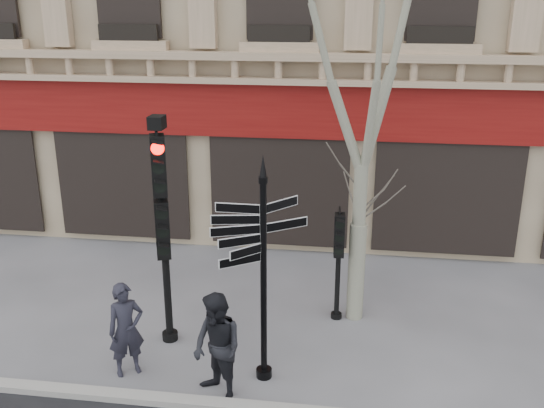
{
  "coord_description": "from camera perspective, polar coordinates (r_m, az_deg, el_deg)",
  "views": [
    {
      "loc": [
        1.8,
        -9.16,
        6.12
      ],
      "look_at": [
        0.42,
        0.6,
        2.74
      ],
      "focal_mm": 40.0,
      "sensor_mm": 36.0,
      "label": 1
    }
  ],
  "objects": [
    {
      "name": "traffic_signal_main",
      "position": [
        10.72,
        -10.32,
        -0.08
      ],
      "size": [
        0.55,
        0.47,
        4.25
      ],
      "rotation": [
        0.0,
        0.0,
        0.35
      ],
      "color": "black",
      "rests_on": "ground"
    },
    {
      "name": "plane_tree",
      "position": [
        10.97,
        9.01,
        15.11
      ],
      "size": [
        2.91,
        2.91,
        7.74
      ],
      "color": "gray",
      "rests_on": "ground"
    },
    {
      "name": "pedestrian_b",
      "position": [
        9.78,
        -5.16,
        -13.36
      ],
      "size": [
        1.12,
        1.1,
        1.82
      ],
      "primitive_type": "imported",
      "rotation": [
        0.0,
        0.0,
        -0.72
      ],
      "color": "black",
      "rests_on": "ground"
    },
    {
      "name": "kerb",
      "position": [
        10.01,
        -4.22,
        -18.41
      ],
      "size": [
        80.0,
        0.25,
        0.12
      ],
      "primitive_type": "cube",
      "color": "#98968F",
      "rests_on": "ground"
    },
    {
      "name": "pedestrian_a",
      "position": [
        10.65,
        -13.57,
        -11.41
      ],
      "size": [
        0.73,
        0.68,
        1.67
      ],
      "primitive_type": "imported",
      "rotation": [
        0.0,
        0.0,
        0.62
      ],
      "color": "#201F2A",
      "rests_on": "ground"
    },
    {
      "name": "ground",
      "position": [
        11.16,
        -2.67,
        -14.35
      ],
      "size": [
        80.0,
        80.0,
        0.0
      ],
      "primitive_type": "plane",
      "color": "#56565B",
      "rests_on": "ground"
    },
    {
      "name": "fingerpost",
      "position": [
        9.46,
        -0.82,
        -2.84
      ],
      "size": [
        2.15,
        2.15,
        3.89
      ],
      "rotation": [
        0.0,
        0.0,
        0.42
      ],
      "color": "black",
      "rests_on": "ground"
    },
    {
      "name": "traffic_signal_secondary",
      "position": [
        11.78,
        6.31,
        -3.99
      ],
      "size": [
        0.39,
        0.29,
        2.23
      ],
      "rotation": [
        0.0,
        0.0,
        0.07
      ],
      "color": "black",
      "rests_on": "ground"
    }
  ]
}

